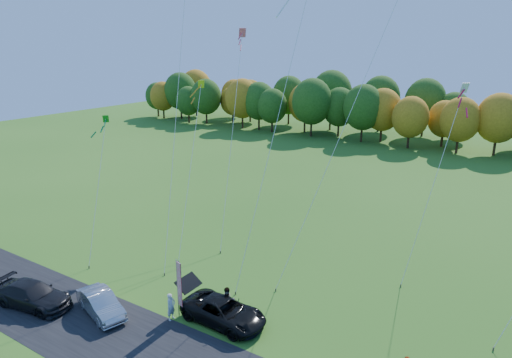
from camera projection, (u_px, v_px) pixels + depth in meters
The scene contains 16 objects.
ground at pixel (201, 318), 26.61m from camera, with size 160.00×160.00×0.00m, color #2C5E19.
asphalt_strip at pixel (152, 356), 23.37m from camera, with size 90.00×6.00×0.01m, color black.
tree_line at pixel (424, 147), 71.11m from camera, with size 116.00×12.00×10.00m, color #1E4711, non-canonical shape.
black_suv at pixel (224, 311), 26.03m from camera, with size 2.37×5.13×1.43m, color black.
silver_sedan at pixel (101, 304), 26.87m from camera, with size 1.46×4.17×1.37m, color #A2A1A6.
dark_truck_a at pixel (33, 295), 27.72m from camera, with size 2.07×5.09×1.48m, color black.
person_tailgate_a at pixel (171, 307), 26.30m from camera, with size 0.60×0.40×1.65m, color silver.
person_tailgate_b at pixel (228, 301), 26.76m from camera, with size 0.85×0.66×1.75m, color gray.
feather_flag at pixel (179, 283), 26.05m from camera, with size 0.47×0.20×3.68m.
kite_delta_blue at pixel (179, 77), 32.96m from camera, with size 6.00×10.94×27.15m.
kite_parafoil_orange at pixel (367, 74), 29.42m from camera, with size 7.56×13.53×27.49m.
kite_delta_red at pixel (280, 105), 29.32m from camera, with size 2.92×9.55×22.24m.
kite_diamond_yellow at pixel (191, 167), 35.36m from camera, with size 3.91×7.95×12.85m.
kite_diamond_green at pixel (98, 190), 32.99m from camera, with size 1.91×4.34×10.65m.
kite_diamond_white at pixel (433, 185), 29.86m from camera, with size 2.21×5.70×13.29m.
kite_diamond_pink at pixel (232, 136), 36.81m from camera, with size 4.12×9.02×17.06m.
Camera 1 is at (15.15, -17.85, 15.39)m, focal length 32.00 mm.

